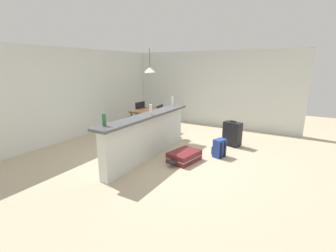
{
  "coord_description": "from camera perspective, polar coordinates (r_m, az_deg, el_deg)",
  "views": [
    {
      "loc": [
        -4.61,
        -2.57,
        2.03
      ],
      "look_at": [
        -0.14,
        0.03,
        0.68
      ],
      "focal_mm": 24.95,
      "sensor_mm": 36.0,
      "label": 1
    }
  ],
  "objects": [
    {
      "name": "wall_back",
      "position": [
        7.31,
        -20.55,
        7.54
      ],
      "size": [
        6.6,
        0.1,
        2.5
      ],
      "primitive_type": "cube",
      "color": "silver",
      "rests_on": "ground_plane"
    },
    {
      "name": "ground_plane",
      "position": [
        5.66,
        0.97,
        -6.69
      ],
      "size": [
        13.0,
        13.0,
        0.05
      ],
      "primitive_type": "cube",
      "color": "#BCAD8E"
    },
    {
      "name": "bar_countertop",
      "position": [
        5.09,
        -4.97,
        2.58
      ],
      "size": [
        2.96,
        0.4,
        0.05
      ],
      "primitive_type": "cube",
      "color": "#4C4C51",
      "rests_on": "partition_half_wall"
    },
    {
      "name": "partition_half_wall",
      "position": [
        5.22,
        -4.85,
        -2.8
      ],
      "size": [
        2.8,
        0.2,
        0.95
      ],
      "primitive_type": "cube",
      "color": "silver",
      "rests_on": "ground_plane"
    },
    {
      "name": "suitcase_upright_black",
      "position": [
        6.24,
        15.42,
        -1.76
      ],
      "size": [
        0.35,
        0.49,
        0.67
      ],
      "color": "black",
      "rests_on": "ground_plane"
    },
    {
      "name": "bottle_green",
      "position": [
        4.21,
        -15.35,
        1.45
      ],
      "size": [
        0.07,
        0.07,
        0.22
      ],
      "primitive_type": "cylinder",
      "color": "#2D6B38",
      "rests_on": "bar_countertop"
    },
    {
      "name": "wall_right",
      "position": [
        8.22,
        9.69,
        8.94
      ],
      "size": [
        0.1,
        6.0,
        2.5
      ],
      "primitive_type": "cube",
      "color": "silver",
      "rests_on": "ground_plane"
    },
    {
      "name": "dining_chair_near_partition",
      "position": [
        6.74,
        -1.24,
        1.6
      ],
      "size": [
        0.46,
        0.46,
        0.93
      ],
      "color": "black",
      "rests_on": "ground_plane"
    },
    {
      "name": "suitcase_flat_maroon",
      "position": [
        5.14,
        3.96,
        -7.39
      ],
      "size": [
        0.88,
        0.62,
        0.22
      ],
      "color": "maroon",
      "rests_on": "ground_plane"
    },
    {
      "name": "bottle_white",
      "position": [
        5.03,
        -4.27,
        4.02
      ],
      "size": [
        0.06,
        0.06,
        0.22
      ],
      "primitive_type": "cylinder",
      "color": "silver",
      "rests_on": "bar_countertop"
    },
    {
      "name": "pendant_lamp",
      "position": [
        6.95,
        -4.48,
        13.52
      ],
      "size": [
        0.34,
        0.34,
        0.71
      ],
      "color": "black"
    },
    {
      "name": "dining_table",
      "position": [
        7.08,
        -4.3,
        3.27
      ],
      "size": [
        1.1,
        0.8,
        0.74
      ],
      "color": "#4C331E",
      "rests_on": "ground_plane"
    },
    {
      "name": "backpack_blue",
      "position": [
        5.46,
        12.37,
        -5.34
      ],
      "size": [
        0.32,
        0.3,
        0.42
      ],
      "color": "#233D93",
      "rests_on": "ground_plane"
    },
    {
      "name": "dining_chair_far_side",
      "position": [
        7.48,
        -7.3,
        2.78
      ],
      "size": [
        0.44,
        0.44,
        0.93
      ],
      "color": "black",
      "rests_on": "ground_plane"
    },
    {
      "name": "bottle_clear",
      "position": [
        6.18,
        1.08,
        6.11
      ],
      "size": [
        0.06,
        0.06,
        0.24
      ],
      "primitive_type": "cylinder",
      "color": "silver",
      "rests_on": "bar_countertop"
    }
  ]
}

